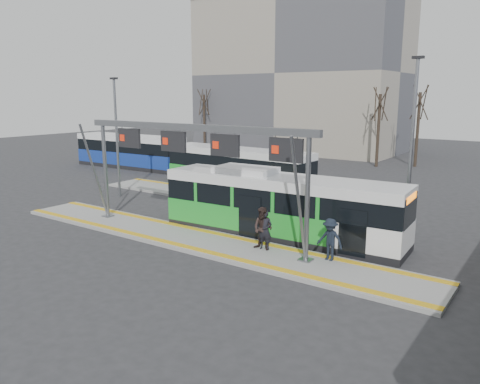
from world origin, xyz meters
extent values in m
plane|color=#2D2D30|center=(0.00, 0.00, 0.00)|extent=(120.00, 120.00, 0.00)
cube|color=gray|center=(0.00, 0.00, 0.07)|extent=(22.00, 3.00, 0.15)
cube|color=gray|center=(-4.00, 8.00, 0.07)|extent=(20.00, 3.00, 0.15)
cube|color=gold|center=(0.00, 1.15, 0.16)|extent=(22.00, 0.35, 0.02)
cube|color=gold|center=(0.00, -1.15, 0.16)|extent=(22.00, 0.35, 0.02)
cube|color=gold|center=(-4.00, 9.15, 0.16)|extent=(20.00, 0.35, 0.02)
cylinder|color=slate|center=(-6.50, 0.30, 2.67)|extent=(0.20, 0.20, 5.05)
cube|color=slate|center=(-6.50, 0.30, 0.18)|extent=(0.50, 0.50, 0.06)
cylinder|color=slate|center=(-6.50, -0.40, 2.67)|extent=(0.12, 1.46, 4.90)
cylinder|color=slate|center=(5.50, 0.30, 2.67)|extent=(0.20, 0.20, 5.05)
cube|color=slate|center=(5.50, 0.30, 0.18)|extent=(0.50, 0.50, 0.06)
cylinder|color=slate|center=(5.50, -0.40, 2.67)|extent=(0.12, 1.46, 4.90)
cube|color=slate|center=(-0.50, 0.30, 5.20)|extent=(13.00, 0.25, 0.30)
cube|color=black|center=(-4.50, 0.30, 4.50)|extent=(1.50, 0.12, 0.95)
cube|color=red|center=(-4.95, 0.23, 4.50)|extent=(0.32, 0.02, 0.32)
cube|color=black|center=(-1.50, 0.30, 4.50)|extent=(1.50, 0.12, 0.95)
cube|color=red|center=(-1.95, 0.23, 4.50)|extent=(0.32, 0.02, 0.32)
cube|color=black|center=(1.50, 0.30, 4.50)|extent=(1.50, 0.12, 0.95)
cube|color=red|center=(1.05, 0.23, 4.50)|extent=(0.32, 0.02, 0.32)
cube|color=black|center=(4.50, 0.30, 4.50)|extent=(1.50, 0.12, 0.95)
cube|color=red|center=(4.05, 0.23, 4.50)|extent=(0.32, 0.02, 0.32)
cube|color=gray|center=(-14.00, 36.00, 9.00)|extent=(24.00, 12.00, 18.00)
cube|color=black|center=(2.82, 2.89, 0.17)|extent=(11.80, 3.14, 0.34)
cube|color=green|center=(2.82, 2.89, 0.90)|extent=(11.80, 3.14, 1.12)
cube|color=black|center=(2.82, 2.89, 1.95)|extent=(11.80, 3.07, 0.97)
cube|color=white|center=(2.82, 2.89, 2.68)|extent=(11.80, 3.14, 0.49)
cube|color=orange|center=(8.64, 3.22, 2.58)|extent=(0.15, 1.74, 0.27)
cube|color=white|center=(0.88, 2.78, 3.07)|extent=(3.01, 1.90, 0.29)
cylinder|color=black|center=(-1.20, 1.57, 0.49)|extent=(0.99, 0.35, 0.97)
cylinder|color=black|center=(-1.32, 3.75, 0.49)|extent=(0.99, 0.35, 0.97)
cylinder|color=black|center=(6.38, 2.00, 0.49)|extent=(0.99, 0.35, 0.97)
cylinder|color=black|center=(6.25, 4.18, 0.49)|extent=(0.99, 0.35, 0.97)
cube|color=black|center=(-5.65, 11.29, 0.17)|extent=(11.74, 3.16, 0.34)
cube|color=green|center=(-5.65, 11.29, 0.90)|extent=(11.74, 3.16, 1.11)
cube|color=black|center=(-5.65, 11.29, 1.94)|extent=(11.74, 3.08, 0.97)
cube|color=white|center=(-5.65, 11.29, 2.66)|extent=(11.74, 3.16, 0.48)
cylinder|color=black|center=(-9.78, 10.45, 0.48)|extent=(0.98, 0.35, 0.97)
cylinder|color=black|center=(-9.65, 12.62, 0.48)|extent=(0.98, 0.35, 0.97)
cylinder|color=black|center=(-2.24, 10.00, 0.48)|extent=(0.98, 0.35, 0.97)
cylinder|color=black|center=(-2.11, 12.17, 0.48)|extent=(0.98, 0.35, 0.97)
cube|color=black|center=(-19.65, 13.72, 0.17)|extent=(11.57, 3.00, 0.35)
cube|color=navy|center=(-19.65, 13.72, 0.92)|extent=(11.57, 3.00, 1.15)
cube|color=black|center=(-19.65, 13.72, 2.00)|extent=(11.57, 2.92, 1.00)
cube|color=white|center=(-19.65, 13.72, 2.75)|extent=(11.57, 3.00, 0.50)
cylinder|color=black|center=(-23.63, 12.44, 0.50)|extent=(1.01, 0.34, 1.00)
cylinder|color=black|center=(-23.71, 14.68, 0.50)|extent=(1.01, 0.34, 1.00)
cylinder|color=black|center=(-16.17, 12.73, 0.50)|extent=(1.01, 0.34, 1.00)
cylinder|color=black|center=(-16.26, 14.98, 0.50)|extent=(1.01, 0.34, 1.00)
imported|color=black|center=(3.42, 0.54, 1.00)|extent=(0.68, 0.51, 1.71)
imported|color=#2E211E|center=(3.38, 0.46, 1.07)|extent=(0.91, 0.72, 1.84)
imported|color=black|center=(6.24, 0.90, 1.00)|extent=(1.14, 0.70, 1.70)
cylinder|color=#382B21|center=(-1.10, 27.43, 3.35)|extent=(0.28, 0.28, 6.71)
cylinder|color=#382B21|center=(1.90, 29.48, 3.44)|extent=(0.28, 0.28, 6.87)
cylinder|color=#382B21|center=(-23.19, 28.86, 3.33)|extent=(0.28, 0.28, 6.66)
cylinder|color=slate|center=(-10.51, 4.57, 3.82)|extent=(0.16, 0.16, 7.65)
cube|color=black|center=(-10.51, 4.57, 7.65)|extent=(0.50, 0.25, 0.12)
cylinder|color=slate|center=(7.74, 6.06, 4.11)|extent=(0.16, 0.16, 8.23)
cube|color=black|center=(7.74, 6.06, 8.23)|extent=(0.50, 0.25, 0.12)
camera|label=1|loc=(13.56, -15.67, 6.62)|focal=35.00mm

